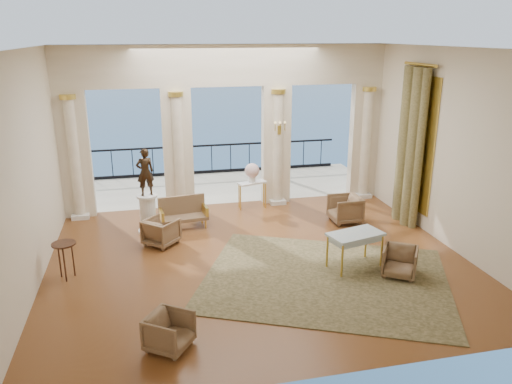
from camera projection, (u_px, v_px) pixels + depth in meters
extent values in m
plane|color=#522511|center=(259.00, 261.00, 10.97)|extent=(9.00, 9.00, 0.00)
plane|color=#ECE0C6|center=(328.00, 234.00, 6.57)|extent=(9.00, 0.00, 9.00)
plane|color=#ECE0C6|center=(26.00, 174.00, 9.34)|extent=(0.00, 8.00, 8.00)
plane|color=#ECE0C6|center=(453.00, 151.00, 11.24)|extent=(0.00, 8.00, 8.00)
plane|color=white|center=(259.00, 48.00, 9.60)|extent=(9.00, 9.00, 0.00)
cube|color=beige|center=(227.00, 65.00, 13.35)|extent=(9.00, 0.30, 1.10)
cube|color=beige|center=(75.00, 155.00, 13.17)|extent=(0.80, 0.30, 3.40)
cylinder|color=beige|center=(75.00, 160.00, 13.03)|extent=(0.28, 0.28, 3.20)
cylinder|color=gold|center=(67.00, 97.00, 12.53)|extent=(0.40, 0.40, 0.12)
cube|color=silver|center=(81.00, 216.00, 13.50)|extent=(0.45, 0.45, 0.12)
cube|color=beige|center=(178.00, 150.00, 13.74)|extent=(0.80, 0.30, 3.40)
cylinder|color=beige|center=(179.00, 155.00, 13.60)|extent=(0.28, 0.28, 3.20)
cylinder|color=gold|center=(176.00, 94.00, 13.10)|extent=(0.40, 0.40, 0.12)
cube|color=silver|center=(181.00, 208.00, 14.07)|extent=(0.45, 0.45, 0.12)
cube|color=beige|center=(276.00, 145.00, 14.33)|extent=(0.80, 0.30, 3.40)
cylinder|color=beige|center=(278.00, 150.00, 14.19)|extent=(0.28, 0.28, 3.20)
cylinder|color=gold|center=(278.00, 91.00, 13.69)|extent=(0.40, 0.40, 0.12)
cube|color=silver|center=(277.00, 201.00, 14.66)|extent=(0.45, 0.45, 0.12)
cube|color=beige|center=(363.00, 141.00, 14.90)|extent=(0.80, 0.30, 3.40)
cylinder|color=beige|center=(366.00, 145.00, 14.76)|extent=(0.28, 0.28, 3.20)
cylinder|color=gold|center=(369.00, 89.00, 14.26)|extent=(0.40, 0.40, 0.12)
cube|color=silver|center=(362.00, 195.00, 15.23)|extent=(0.45, 0.45, 0.12)
cube|color=#AAA08B|center=(219.00, 187.00, 16.38)|extent=(10.00, 3.60, 0.10)
cube|color=black|center=(211.00, 145.00, 17.54)|extent=(9.00, 0.06, 0.06)
cube|color=black|center=(212.00, 171.00, 17.83)|extent=(9.00, 0.06, 0.10)
cylinder|color=black|center=(212.00, 159.00, 17.69)|extent=(0.03, 0.03, 1.00)
cylinder|color=black|center=(91.00, 166.00, 16.83)|extent=(0.03, 0.03, 1.00)
cylinder|color=black|center=(321.00, 153.00, 18.56)|extent=(0.03, 0.03, 1.00)
cylinder|color=#4C3823|center=(272.00, 116.00, 16.89)|extent=(0.20, 0.20, 4.20)
plane|color=#25517C|center=(160.00, 115.00, 68.53)|extent=(160.00, 160.00, 0.00)
cylinder|color=brown|center=(420.00, 151.00, 12.25)|extent=(0.26, 0.26, 4.00)
cylinder|color=brown|center=(409.00, 148.00, 12.66)|extent=(0.32, 0.32, 4.00)
cylinder|color=brown|center=(402.00, 144.00, 13.08)|extent=(0.26, 0.26, 4.00)
cylinder|color=gold|center=(420.00, 64.00, 12.05)|extent=(0.08, 1.40, 0.08)
cube|color=gold|center=(417.00, 143.00, 12.67)|extent=(0.04, 1.60, 3.40)
cube|color=gold|center=(279.00, 130.00, 13.88)|extent=(0.10, 0.04, 0.25)
cylinder|color=gold|center=(275.00, 127.00, 13.74)|extent=(0.02, 0.02, 0.22)
cylinder|color=gold|center=(280.00, 127.00, 13.77)|extent=(0.02, 0.02, 0.22)
cylinder|color=gold|center=(285.00, 127.00, 13.80)|extent=(0.02, 0.02, 0.22)
cube|color=#2E311A|center=(326.00, 278.00, 10.15)|extent=(5.97, 5.44, 0.02)
imported|color=#4A3823|center=(169.00, 330.00, 7.83)|extent=(0.85, 0.86, 0.65)
imported|color=#4A3823|center=(400.00, 260.00, 10.20)|extent=(0.90, 0.89, 0.69)
imported|color=#4A3823|center=(345.00, 208.00, 13.11)|extent=(0.72, 0.77, 0.78)
imported|color=#4A3823|center=(161.00, 230.00, 11.71)|extent=(0.94, 0.94, 0.71)
cube|color=#4A3823|center=(184.00, 218.00, 12.73)|extent=(1.26, 0.63, 0.09)
cube|color=#4A3823|center=(182.00, 205.00, 12.85)|extent=(1.21, 0.21, 0.49)
cube|color=gold|center=(161.00, 215.00, 12.50)|extent=(0.13, 0.50, 0.23)
cube|color=gold|center=(205.00, 210.00, 12.86)|extent=(0.13, 0.50, 0.23)
cylinder|color=gold|center=(165.00, 229.00, 12.43)|extent=(0.04, 0.04, 0.22)
cylinder|color=gold|center=(206.00, 224.00, 12.76)|extent=(0.04, 0.04, 0.22)
cylinder|color=gold|center=(163.00, 224.00, 12.78)|extent=(0.04, 0.04, 0.22)
cylinder|color=gold|center=(202.00, 219.00, 13.12)|extent=(0.04, 0.04, 0.22)
cube|color=#ACCDDE|center=(356.00, 234.00, 10.44)|extent=(1.26, 0.89, 0.05)
cylinder|color=gold|center=(342.00, 261.00, 10.11)|extent=(0.05, 0.05, 0.73)
cylinder|color=gold|center=(382.00, 251.00, 10.57)|extent=(0.05, 0.05, 0.73)
cylinder|color=gold|center=(327.00, 252.00, 10.55)|extent=(0.05, 0.05, 0.73)
cylinder|color=gold|center=(366.00, 243.00, 11.01)|extent=(0.05, 0.05, 0.73)
cylinder|color=silver|center=(149.00, 231.00, 12.52)|extent=(0.54, 0.54, 0.07)
cylinder|color=silver|center=(148.00, 214.00, 12.38)|extent=(0.39, 0.39, 0.86)
cylinder|color=silver|center=(147.00, 196.00, 12.24)|extent=(0.50, 0.50, 0.05)
imported|color=black|center=(145.00, 172.00, 12.05)|extent=(0.48, 0.37, 1.17)
cube|color=silver|center=(252.00, 183.00, 14.05)|extent=(0.87, 0.55, 0.05)
cylinder|color=gold|center=(243.00, 199.00, 13.90)|extent=(0.04, 0.04, 0.73)
cylinder|color=gold|center=(265.00, 195.00, 14.25)|extent=(0.04, 0.04, 0.73)
cylinder|color=gold|center=(239.00, 197.00, 14.09)|extent=(0.04, 0.04, 0.73)
cylinder|color=gold|center=(261.00, 193.00, 14.44)|extent=(0.04, 0.04, 0.73)
cylinder|color=white|center=(252.00, 178.00, 14.01)|extent=(0.20, 0.20, 0.25)
sphere|color=#E1A2A9|center=(252.00, 171.00, 13.94)|extent=(0.41, 0.41, 0.41)
cylinder|color=black|center=(64.00, 244.00, 9.97)|extent=(0.48, 0.48, 0.03)
cylinder|color=black|center=(73.00, 259.00, 10.18)|extent=(0.03, 0.03, 0.74)
cylinder|color=black|center=(60.00, 260.00, 10.13)|extent=(0.03, 0.03, 0.74)
cylinder|color=black|center=(65.00, 265.00, 9.94)|extent=(0.03, 0.03, 0.74)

